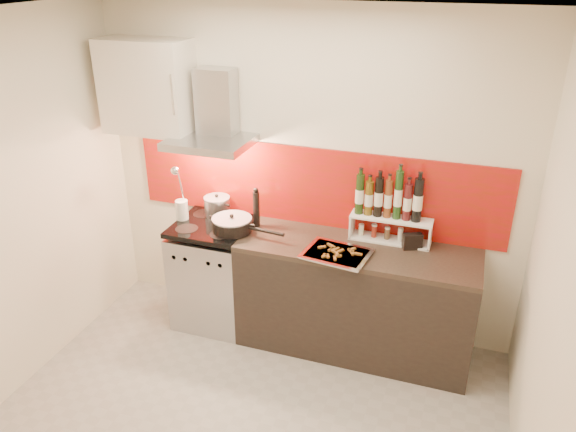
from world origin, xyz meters
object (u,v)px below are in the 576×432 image
at_px(counter, 355,298).
at_px(stock_pot, 217,206).
at_px(saute_pan, 233,224).
at_px(baking_tray, 337,254).
at_px(pepper_mill, 256,208).
at_px(range_stove, 215,274).

xyz_separation_m(counter, stock_pot, (-1.23, 0.17, 0.54)).
xyz_separation_m(saute_pan, baking_tray, (0.87, -0.11, -0.05)).
bearing_deg(counter, saute_pan, -176.35).
xyz_separation_m(pepper_mill, baking_tray, (0.73, -0.27, -0.14)).
height_order(counter, pepper_mill, pepper_mill).
distance_m(counter, pepper_mill, 1.05).
xyz_separation_m(range_stove, stock_pot, (-0.03, 0.17, 0.55)).
distance_m(stock_pot, baking_tray, 1.16).
relative_size(stock_pot, saute_pan, 0.36).
height_order(pepper_mill, baking_tray, pepper_mill).
bearing_deg(baking_tray, saute_pan, 172.92).
xyz_separation_m(range_stove, pepper_mill, (0.35, 0.10, 0.62)).
relative_size(saute_pan, baking_tray, 1.19).
bearing_deg(saute_pan, pepper_mill, 48.83).
distance_m(range_stove, stock_pot, 0.58).
bearing_deg(saute_pan, stock_pot, 136.34).
distance_m(pepper_mill, baking_tray, 0.79).
bearing_deg(counter, baking_tray, -125.01).
height_order(range_stove, saute_pan, saute_pan).
height_order(range_stove, baking_tray, baking_tray).
bearing_deg(stock_pot, baking_tray, -17.02).
height_order(counter, saute_pan, saute_pan).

